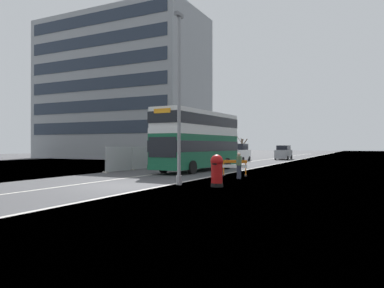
% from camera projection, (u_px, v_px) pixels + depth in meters
% --- Properties ---
extents(ground, '(140.00, 280.00, 0.10)m').
position_uv_depth(ground, '(129.00, 187.00, 18.54)').
color(ground, '#424244').
extents(double_decker_bus, '(3.21, 10.82, 4.87)m').
position_uv_depth(double_decker_bus, '(198.00, 140.00, 29.90)').
color(double_decker_bus, '#145638').
rests_on(double_decker_bus, ground).
extents(lamppost_foreground, '(0.29, 0.70, 9.16)m').
position_uv_depth(lamppost_foreground, '(179.00, 103.00, 19.22)').
color(lamppost_foreground, gray).
rests_on(lamppost_foreground, ground).
extents(red_pillar_postbox, '(0.65, 0.65, 1.63)m').
position_uv_depth(red_pillar_postbox, '(217.00, 169.00, 18.39)').
color(red_pillar_postbox, black).
rests_on(red_pillar_postbox, ground).
extents(roadworks_barrier, '(1.71, 0.82, 1.10)m').
position_uv_depth(roadworks_barrier, '(235.00, 166.00, 24.77)').
color(roadworks_barrier, orange).
rests_on(roadworks_barrier, ground).
extents(construction_site_fence, '(0.44, 20.60, 2.05)m').
position_uv_depth(construction_site_fence, '(172.00, 156.00, 36.61)').
color(construction_site_fence, '#A8AAAD').
rests_on(construction_site_fence, ground).
extents(car_oncoming_near, '(2.00, 4.34, 2.33)m').
position_uv_depth(car_oncoming_near, '(240.00, 153.00, 48.80)').
color(car_oncoming_near, silver).
rests_on(car_oncoming_near, ground).
extents(car_receding_mid, '(1.94, 4.36, 2.10)m').
position_uv_depth(car_receding_mid, '(284.00, 153.00, 53.73)').
color(car_receding_mid, gray).
rests_on(car_receding_mid, ground).
extents(bare_tree_far_verge_near, '(2.71, 2.51, 4.76)m').
position_uv_depth(bare_tree_far_verge_near, '(183.00, 142.00, 52.17)').
color(bare_tree_far_verge_near, '#4C3D2D').
rests_on(bare_tree_far_verge_near, ground).
extents(bare_tree_far_verge_mid, '(2.51, 2.01, 4.36)m').
position_uv_depth(bare_tree_far_verge_mid, '(242.00, 146.00, 72.59)').
color(bare_tree_far_verge_mid, '#4C3D2D').
rests_on(bare_tree_far_verge_mid, ground).
extents(pedestrian_at_kerb, '(0.34, 0.34, 1.64)m').
position_uv_depth(pedestrian_at_kerb, '(239.00, 166.00, 22.80)').
color(pedestrian_at_kerb, '#2D3342').
rests_on(pedestrian_at_kerb, ground).
extents(backdrop_office_block, '(27.24, 13.59, 23.00)m').
position_uv_depth(backdrop_office_block, '(122.00, 89.00, 60.47)').
color(backdrop_office_block, gray).
rests_on(backdrop_office_block, ground).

